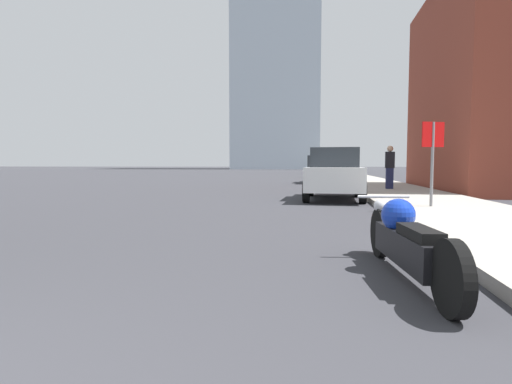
{
  "coord_description": "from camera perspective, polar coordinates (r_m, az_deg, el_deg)",
  "views": [
    {
      "loc": [
        2.27,
        -0.36,
        1.16
      ],
      "look_at": [
        1.42,
        5.19,
        0.77
      ],
      "focal_mm": 28.0,
      "sensor_mm": 36.0,
      "label": 1
    }
  ],
  "objects": [
    {
      "name": "parked_car_silver",
      "position": [
        25.54,
        9.25,
        3.18
      ],
      "size": [
        2.09,
        4.67,
        1.71
      ],
      "rotation": [
        0.0,
        0.0,
        -0.05
      ],
      "color": "#BCBCC1",
      "rests_on": "ground_plane"
    },
    {
      "name": "parked_car_yellow",
      "position": [
        36.89,
        9.26,
        3.38
      ],
      "size": [
        1.87,
        4.31,
        1.64
      ],
      "rotation": [
        0.0,
        0.0,
        0.02
      ],
      "color": "gold",
      "rests_on": "ground_plane"
    },
    {
      "name": "parked_car_blue",
      "position": [
        58.2,
        9.25,
        3.64
      ],
      "size": [
        2.1,
        4.56,
        1.78
      ],
      "rotation": [
        0.0,
        0.0,
        -0.09
      ],
      "color": "#1E3899",
      "rests_on": "ground_plane"
    },
    {
      "name": "pedestrian",
      "position": [
        17.53,
        18.57,
        3.48
      ],
      "size": [
        0.36,
        0.25,
        1.79
      ],
      "color": "#1E2347",
      "rests_on": "sidewalk"
    },
    {
      "name": "distant_tower",
      "position": [
        108.82,
        3.27,
        20.99
      ],
      "size": [
        21.22,
        21.22,
        66.08
      ],
      "color": "silver",
      "rests_on": "ground_plane"
    },
    {
      "name": "parked_car_black",
      "position": [
        47.68,
        9.03,
        3.52
      ],
      "size": [
        2.04,
        4.48,
        1.67
      ],
      "rotation": [
        0.0,
        0.0,
        -0.06
      ],
      "color": "black",
      "rests_on": "ground_plane"
    },
    {
      "name": "sidewalk",
      "position": [
        40.5,
        13.23,
        2.32
      ],
      "size": [
        3.2,
        240.0,
        0.15
      ],
      "color": "#9E998E",
      "rests_on": "ground_plane"
    },
    {
      "name": "parked_car_white",
      "position": [
        13.48,
        11.12,
        2.57
      ],
      "size": [
        2.0,
        4.26,
        1.69
      ],
      "rotation": [
        0.0,
        0.0,
        -0.04
      ],
      "color": "silver",
      "rests_on": "ground_plane"
    },
    {
      "name": "motorcycle",
      "position": [
        4.37,
        20.56,
        -6.48
      ],
      "size": [
        0.62,
        2.61,
        0.8
      ],
      "rotation": [
        0.0,
        0.0,
        0.11
      ],
      "color": "black",
      "rests_on": "ground_plane"
    },
    {
      "name": "stop_sign",
      "position": [
        10.54,
        23.92,
        5.66
      ],
      "size": [
        0.57,
        0.26,
        2.03
      ],
      "color": "slate",
      "rests_on": "sidewalk"
    }
  ]
}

